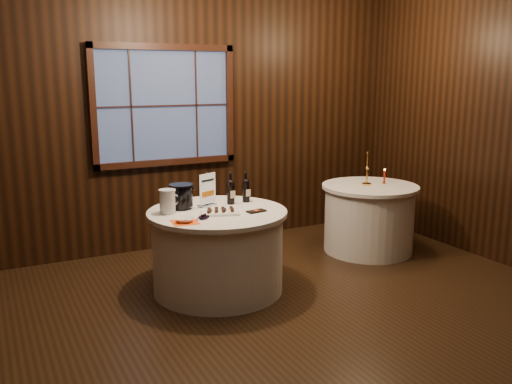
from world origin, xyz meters
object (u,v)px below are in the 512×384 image
sign_stand (207,195)px  grape_bunch (205,217)px  port_bottle_left (231,190)px  chocolate_plate (220,211)px  glass_pitcher (168,201)px  main_table (218,250)px  ice_bucket (181,196)px  brass_candlestick (367,173)px  red_candle (384,178)px  cracker_bowl (185,220)px  side_table (369,218)px  chocolate_box (256,211)px  port_bottle_right (246,189)px

sign_stand → grape_bunch: (-0.19, -0.43, -0.09)m
port_bottle_left → grape_bunch: bearing=-144.9°
chocolate_plate → glass_pitcher: 0.48m
main_table → glass_pitcher: bearing=166.5°
main_table → sign_stand: 0.53m
ice_bucket → glass_pitcher: (-0.17, -0.11, -0.01)m
port_bottle_left → brass_candlestick: bearing=-4.0°
port_bottle_left → red_candle: bearing=-5.8°
grape_bunch → red_candle: size_ratio=0.99×
sign_stand → chocolate_plate: bearing=-112.4°
chocolate_plate → ice_bucket: bearing=127.1°
main_table → chocolate_plate: (-0.02, -0.11, 0.40)m
ice_bucket → glass_pitcher: size_ratio=1.06×
cracker_bowl → red_candle: (2.59, 0.54, 0.05)m
side_table → red_candle: (0.19, -0.01, 0.45)m
grape_bunch → glass_pitcher: size_ratio=0.79×
main_table → ice_bucket: bearing=141.2°
ice_bucket → chocolate_box: 0.71m
chocolate_plate → main_table: bearing=80.5°
brass_candlestick → port_bottle_left: bearing=-175.1°
side_table → grape_bunch: (-2.22, -0.54, 0.40)m
side_table → sign_stand: sign_stand is taller
side_table → glass_pitcher: size_ratio=4.96×
chocolate_plate → cracker_bowl: chocolate_plate is taller
main_table → red_candle: bearing=7.5°
port_bottle_right → cracker_bowl: bearing=-159.5°
sign_stand → grape_bunch: bearing=-137.1°
ice_bucket → glass_pitcher: 0.20m
brass_candlestick → red_candle: (0.22, -0.04, -0.07)m
red_candle → glass_pitcher: bearing=-176.0°
chocolate_box → ice_bucket: bearing=134.7°
cracker_bowl → brass_candlestick: bearing=13.9°
chocolate_box → cracker_bowl: bearing=175.7°
glass_pitcher → cracker_bowl: (0.03, -0.36, -0.09)m
side_table → brass_candlestick: bearing=135.0°
glass_pitcher → cracker_bowl: 0.37m
port_bottle_left → grape_bunch: size_ratio=1.81×
port_bottle_left → glass_pitcher: bearing=177.6°
chocolate_plate → cracker_bowl: size_ratio=2.60×
chocolate_plate → side_table: bearing=11.5°
port_bottle_left → brass_candlestick: size_ratio=0.81×
sign_stand → chocolate_plate: (0.00, -0.30, -0.09)m
side_table → main_table: bearing=-171.5°
grape_bunch → cracker_bowl: 0.19m
chocolate_box → red_candle: red_candle is taller
chocolate_box → cracker_bowl: (-0.70, -0.05, 0.01)m
side_table → port_bottle_right: (-1.61, -0.11, 0.51)m
brass_candlestick → chocolate_box: bearing=-162.1°
port_bottle_right → chocolate_box: bearing=-112.1°
main_table → ice_bucket: ice_bucket is taller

